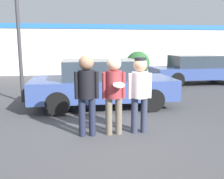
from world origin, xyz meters
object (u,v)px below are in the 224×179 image
Objects in this scene: person_left at (87,88)px; person_middle_with_frisbee at (114,88)px; person_right at (140,88)px; parked_car_far at (196,69)px; shrub at (138,63)px; parked_car_near at (102,83)px.

person_left reaches higher than person_middle_with_frisbee.
parked_car_far is at bearing 53.92° from person_right.
person_left is at bearing -110.48° from shrub.
person_right is at bearing -77.79° from parked_car_near.
shrub is (3.85, 10.32, -0.31)m from person_left.
person_left is at bearing -178.63° from person_right.
shrub is at bearing 72.45° from person_middle_with_frisbee.
person_left is 1.18m from person_right.
shrub is (3.23, 7.75, -0.00)m from parked_car_near.
person_right reaches higher than shrub.
person_middle_with_frisbee is at bearing -177.15° from person_right.
parked_car_near is at bearing 76.26° from person_left.
person_left reaches higher than parked_car_near.
person_middle_with_frisbee is (0.59, -0.00, -0.02)m from person_left.
shrub is at bearing 117.73° from parked_car_far.
person_right is at bearing 1.37° from person_left.
parked_car_far is at bearing 47.79° from person_left.
person_middle_with_frisbee is 1.02× the size of person_right.
person_right is at bearing -126.08° from parked_car_far.
person_middle_with_frisbee is at bearing -129.22° from parked_car_far.
person_right is 0.38× the size of parked_car_near.
person_right is 2.61m from parked_car_near.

